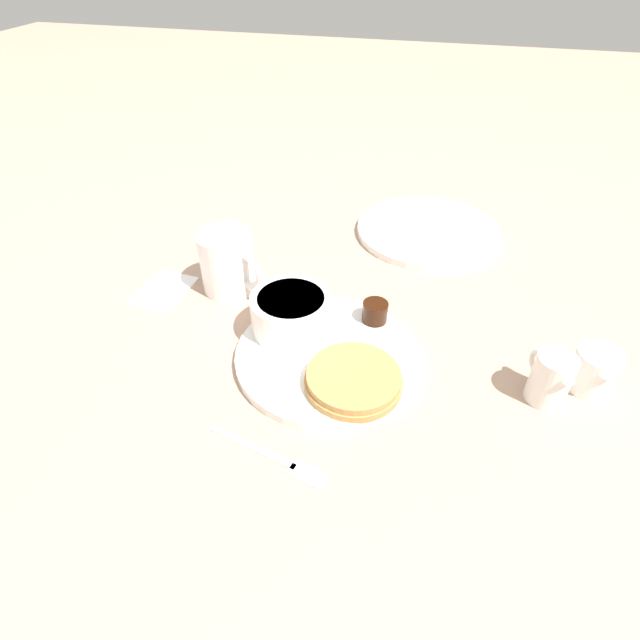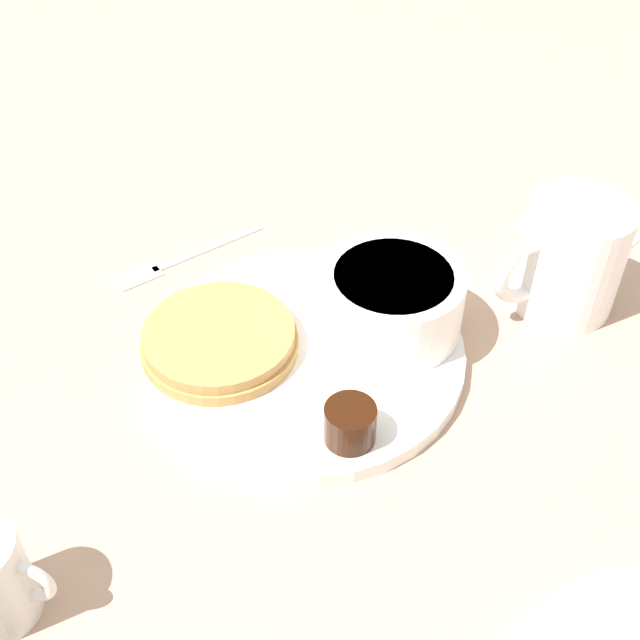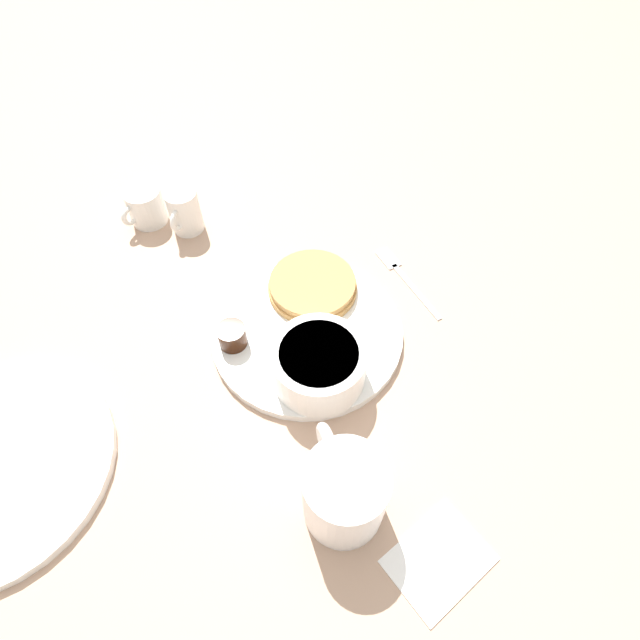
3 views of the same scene
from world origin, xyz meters
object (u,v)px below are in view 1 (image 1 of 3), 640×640
object	(u,v)px
bowl	(291,312)
coffee_mug	(228,263)
creamer_pitcher_near	(551,379)
plate	(328,356)
creamer_pitcher_far	(594,369)
fork	(279,459)

from	to	relation	value
bowl	coffee_mug	bearing A→B (deg)	56.56
creamer_pitcher_near	plate	bearing A→B (deg)	89.61
bowl	creamer_pitcher_near	bearing A→B (deg)	-96.41
plate	coffee_mug	bearing A→B (deg)	57.56
coffee_mug	creamer_pitcher_far	bearing A→B (deg)	-99.23
plate	bowl	distance (m)	0.07
plate	fork	world-z (taller)	plate
creamer_pitcher_near	bowl	bearing A→B (deg)	83.59
coffee_mug	plate	bearing A→B (deg)	-122.44
bowl	fork	bearing A→B (deg)	-166.99
coffee_mug	fork	world-z (taller)	coffee_mug
bowl	fork	size ratio (longest dim) A/B	0.76
fork	coffee_mug	bearing A→B (deg)	31.06
plate	fork	size ratio (longest dim) A/B	1.70
plate	creamer_pitcher_far	distance (m)	0.31
plate	creamer_pitcher_near	size ratio (longest dim) A/B	3.54
bowl	fork	world-z (taller)	bowl
creamer_pitcher_far	fork	bearing A→B (deg)	120.79
coffee_mug	creamer_pitcher_far	xyz separation A→B (m)	(-0.08, -0.49, -0.02)
creamer_pitcher_far	fork	size ratio (longest dim) A/B	0.54
bowl	coffee_mug	size ratio (longest dim) A/B	0.99
plate	fork	distance (m)	0.16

